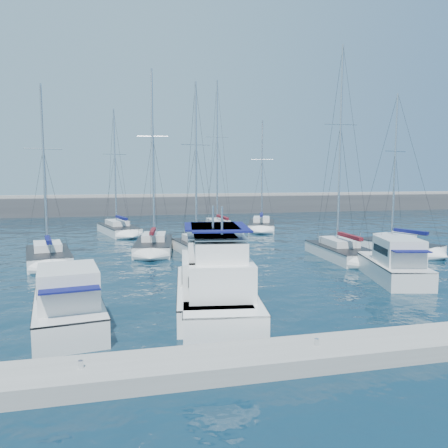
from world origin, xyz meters
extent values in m
plane|color=black|center=(0.00, 0.00, 0.00)|extent=(220.00, 220.00, 0.00)
cube|color=#424244|center=(0.00, 52.00, 1.00)|extent=(160.00, 6.00, 4.00)
cube|color=gray|center=(0.00, 52.00, 3.20)|extent=(160.00, 1.20, 0.50)
cube|color=gray|center=(0.00, -11.00, 0.30)|extent=(40.00, 2.20, 0.60)
cylinder|color=silver|center=(-8.00, -11.00, 0.72)|extent=(0.16, 0.16, 0.25)
cylinder|color=silver|center=(0.00, -11.00, 0.72)|extent=(0.16, 0.16, 0.25)
cube|color=silver|center=(-9.01, -5.08, 0.40)|extent=(3.70, 6.94, 1.60)
cube|color=#262628|center=(-9.01, -5.08, 1.15)|extent=(3.75, 6.95, 0.08)
cube|color=silver|center=(-8.89, -5.88, 2.00)|extent=(2.77, 3.37, 1.60)
cube|color=black|center=(-8.89, -5.88, 2.08)|extent=(2.73, 2.77, 0.45)
cube|color=#0D104D|center=(-8.72, -7.08, 2.30)|extent=(2.48, 2.32, 0.07)
cube|color=white|center=(-2.04, -3.82, 0.40)|extent=(4.84, 10.83, 1.60)
cube|color=#262628|center=(-2.04, -3.82, 1.15)|extent=(4.91, 10.84, 0.08)
cube|color=white|center=(-2.22, -5.08, 2.00)|extent=(3.53, 5.21, 1.60)
cube|color=black|center=(-2.22, -5.08, 2.08)|extent=(3.45, 4.26, 0.45)
cube|color=white|center=(-2.25, -5.28, 3.25)|extent=(2.76, 3.69, 0.90)
cube|color=#0D104D|center=(-2.25, -5.28, 4.25)|extent=(3.11, 4.21, 0.08)
cube|color=white|center=(-2.41, -3.74, 0.40)|extent=(4.34, 8.94, 1.60)
cube|color=#262628|center=(-2.41, -3.74, 1.15)|extent=(4.40, 8.95, 0.08)
cube|color=white|center=(-2.55, -4.78, 2.00)|extent=(3.24, 4.31, 1.60)
cube|color=black|center=(-2.55, -4.78, 2.08)|extent=(3.18, 3.53, 0.45)
cube|color=white|center=(-2.58, -4.98, 3.25)|extent=(2.54, 3.06, 0.90)
cube|color=#0D104D|center=(-2.58, -4.98, 4.25)|extent=(2.86, 3.49, 0.08)
cube|color=silver|center=(10.15, -0.65, 0.40)|extent=(4.21, 7.19, 1.60)
cube|color=#262628|center=(10.15, -0.65, 1.15)|extent=(4.26, 7.20, 0.08)
cube|color=silver|center=(9.95, -1.45, 2.00)|extent=(2.93, 3.58, 1.60)
cube|color=black|center=(9.95, -1.45, 2.08)|extent=(2.82, 2.99, 0.45)
cube|color=#0D104D|center=(9.64, -2.64, 2.30)|extent=(2.54, 2.51, 0.07)
cube|color=white|center=(-12.11, 10.01, 0.30)|extent=(4.33, 7.65, 1.30)
cube|color=#262628|center=(-12.11, 10.01, 0.93)|extent=(4.39, 7.66, 0.06)
cube|color=white|center=(-12.20, 10.46, 1.25)|extent=(2.52, 3.47, 0.55)
cylinder|color=silver|center=(-12.25, 10.72, 7.43)|extent=(0.18, 0.18, 11.96)
cylinder|color=silver|center=(-11.91, 8.95, 1.80)|extent=(0.81, 3.56, 0.12)
cube|color=#0D104D|center=(-11.89, 8.85, 1.95)|extent=(0.97, 3.25, 0.28)
cube|color=silver|center=(-3.92, 13.39, 0.30)|extent=(4.02, 8.05, 1.30)
cube|color=#262628|center=(-3.92, 13.39, 0.93)|extent=(4.08, 8.06, 0.06)
cube|color=silver|center=(-3.86, 13.87, 1.25)|extent=(2.39, 3.61, 0.55)
cylinder|color=silver|center=(-3.82, 14.15, 8.59)|extent=(0.18, 0.18, 14.29)
cylinder|color=silver|center=(-4.08, 12.24, 1.80)|extent=(0.64, 3.84, 0.12)
cube|color=#551119|center=(-4.09, 12.14, 1.95)|extent=(0.82, 3.49, 0.28)
cube|color=white|center=(-0.26, 11.41, 0.30)|extent=(3.94, 7.32, 1.30)
cube|color=#262628|center=(-0.26, 11.41, 0.93)|extent=(4.00, 7.33, 0.06)
cube|color=white|center=(-0.32, 11.84, 1.25)|extent=(2.33, 3.30, 0.55)
cylinder|color=silver|center=(-0.36, 12.10, 7.92)|extent=(0.18, 0.18, 12.95)
cylinder|color=silver|center=(-0.09, 10.38, 1.80)|extent=(0.66, 3.46, 0.12)
cube|color=#0D104D|center=(-0.08, 10.28, 1.95)|extent=(0.83, 3.15, 0.28)
cube|color=silver|center=(10.56, 6.76, 0.30)|extent=(3.37, 7.95, 1.30)
cube|color=#262628|center=(10.56, 6.76, 0.93)|extent=(3.43, 7.96, 0.06)
cube|color=silver|center=(10.58, 7.25, 1.25)|extent=(2.13, 3.50, 0.55)
cylinder|color=silver|center=(10.59, 7.54, 9.14)|extent=(0.18, 0.18, 15.39)
cylinder|color=silver|center=(10.52, 5.58, 1.80)|extent=(0.26, 3.93, 0.12)
cube|color=#551119|center=(10.52, 5.48, 1.95)|extent=(0.47, 3.54, 0.28)
cube|color=white|center=(16.60, 7.97, 0.30)|extent=(5.02, 7.50, 1.30)
cube|color=#262628|center=(16.60, 7.97, 0.93)|extent=(5.07, 7.52, 0.06)
cube|color=white|center=(16.46, 8.38, 1.25)|extent=(2.80, 3.48, 0.55)
cylinder|color=silver|center=(16.38, 8.63, 7.49)|extent=(0.18, 0.18, 12.08)
cylinder|color=silver|center=(16.92, 6.99, 1.80)|extent=(1.20, 3.32, 0.12)
cube|color=#0D104D|center=(16.95, 6.90, 1.95)|extent=(1.31, 3.06, 0.28)
cube|color=white|center=(-6.98, 26.17, 0.30)|extent=(5.11, 9.04, 1.30)
cube|color=#262628|center=(-6.98, 26.17, 0.93)|extent=(5.17, 9.05, 0.06)
cube|color=white|center=(-7.12, 26.69, 1.25)|extent=(2.85, 4.12, 0.55)
cylinder|color=silver|center=(-7.20, 26.99, 7.78)|extent=(0.18, 0.18, 12.67)
cylinder|color=silver|center=(-6.65, 24.93, 1.80)|extent=(1.22, 4.16, 0.12)
cube|color=#0D104D|center=(-6.62, 24.83, 1.95)|extent=(1.33, 3.81, 0.28)
cube|color=silver|center=(4.45, 24.53, 0.30)|extent=(3.32, 9.68, 1.30)
cube|color=#262628|center=(4.45, 24.53, 0.93)|extent=(3.38, 9.68, 0.06)
cube|color=silver|center=(4.44, 25.13, 1.25)|extent=(2.11, 4.25, 0.55)
cylinder|color=silver|center=(4.43, 25.49, 9.49)|extent=(0.18, 0.18, 16.08)
cylinder|color=silver|center=(4.49, 23.09, 1.80)|extent=(0.23, 4.81, 0.12)
cube|color=#551119|center=(4.49, 22.99, 1.95)|extent=(0.45, 4.33, 0.28)
cube|color=white|center=(10.17, 26.15, 0.30)|extent=(5.31, 8.25, 1.30)
cube|color=#262628|center=(10.17, 26.15, 0.93)|extent=(5.37, 8.27, 0.06)
cube|color=white|center=(10.32, 26.60, 1.25)|extent=(2.93, 3.81, 0.55)
cylinder|color=silver|center=(10.41, 26.87, 7.41)|extent=(0.18, 0.18, 11.93)
cylinder|color=silver|center=(9.79, 25.05, 1.80)|extent=(1.35, 3.68, 0.12)
cube|color=#0D104D|center=(9.76, 24.96, 1.95)|extent=(1.44, 3.39, 0.28)
camera|label=1|loc=(-6.65, -24.78, 6.59)|focal=35.00mm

